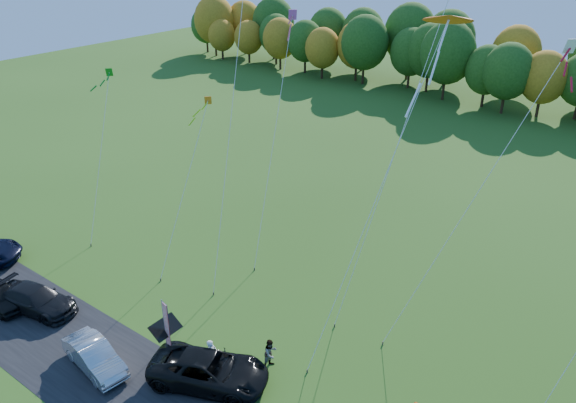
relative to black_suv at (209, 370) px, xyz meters
The scene contains 16 objects.
ground 1.68m from the black_suv, 115.09° to the left, with size 160.00×160.00×0.00m, color #294C14.
tree_line 56.34m from the black_suv, 90.63° to the left, with size 116.00×12.00×10.00m, color #1E4711, non-canonical shape.
black_suv is the anchor object (origin of this frame).
silver_sedan 6.09m from the black_suv, 153.62° to the right, with size 1.52×4.37×1.44m, color #B6B6BB.
dark_truck_a 12.43m from the black_suv, behind, with size 2.08×5.13×1.49m, color black.
dark_truck_b 14.72m from the black_suv, 169.00° to the right, with size 1.69×4.19×1.43m, color black.
person_tailgate_a 0.92m from the black_suv, 124.48° to the left, with size 0.67×0.44×1.85m, color silver.
person_tailgate_b 3.23m from the black_suv, 58.39° to the left, with size 0.81×0.63×1.67m, color gray.
feather_flag 3.09m from the black_suv, behind, with size 0.50×0.16×3.85m.
kite_delta_blue 16.96m from the black_suv, 123.31° to the left, with size 4.81×10.34×25.88m.
kite_parafoil_orange 21.68m from the black_suv, 72.51° to the left, with size 5.31×13.67×34.03m.
kite_delta_red 11.95m from the black_suv, 58.71° to the left, with size 3.35×8.82×17.96m.
kite_diamond_yellow 13.31m from the black_suv, 139.90° to the left, with size 2.26×7.53×10.57m.
kite_diamond_green 19.11m from the black_suv, 157.48° to the left, with size 2.59×5.54×11.77m.
kite_diamond_white 15.40m from the black_suv, 54.58° to the left, with size 5.44×7.62×16.13m.
kite_diamond_pink 16.24m from the black_suv, 115.30° to the left, with size 3.72×9.00×15.75m.
Camera 1 is at (16.37, -15.87, 20.42)m, focal length 35.00 mm.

